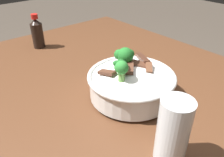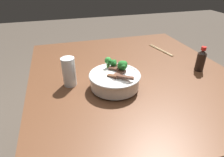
% 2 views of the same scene
% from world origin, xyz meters
% --- Properties ---
extents(dining_table, '(1.16, 1.06, 0.82)m').
position_xyz_m(dining_table, '(0.00, 0.00, 0.71)').
color(dining_table, '#56331E').
rests_on(dining_table, ground).
extents(rice_bowl, '(0.24, 0.24, 0.14)m').
position_xyz_m(rice_bowl, '(0.12, -0.13, 0.87)').
color(rice_bowl, white).
rests_on(rice_bowl, dining_table).
extents(drinking_glass, '(0.06, 0.06, 0.14)m').
position_xyz_m(drinking_glass, '(0.04, -0.33, 0.88)').
color(drinking_glass, white).
rests_on(drinking_glass, dining_table).
extents(soy_sauce_bottle, '(0.05, 0.05, 0.14)m').
position_xyz_m(soy_sauce_bottle, '(0.08, 0.36, 0.88)').
color(soy_sauce_bottle, black).
rests_on(soy_sauce_bottle, dining_table).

